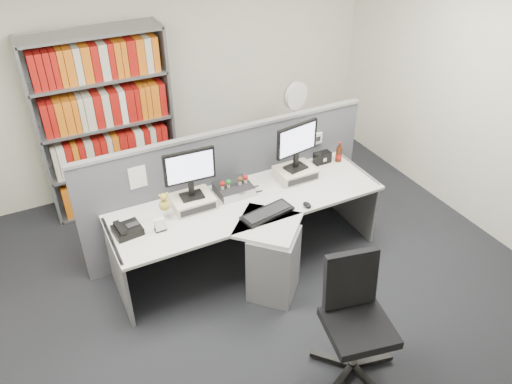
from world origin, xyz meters
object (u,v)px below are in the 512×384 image
keyboard (267,213)px  mouse (307,205)px  speaker (322,158)px  office_chair (355,315)px  desk_phone (127,230)px  shelving_unit (106,126)px  monitor_left (190,170)px  desk_fan (295,99)px  desk (259,236)px  desk_calendar (160,225)px  cola_bottle (339,154)px  desktop_pc (234,189)px  filing_cabinet (293,151)px  monitor_right (297,143)px

keyboard → mouse: 0.39m
mouse → speaker: bearing=47.3°
office_chair → desk_phone: bearing=130.7°
desk_phone → speaker: speaker is taller
shelving_unit → office_chair: (1.07, -3.11, -0.44)m
desk_phone → speaker: (2.14, 0.24, 0.02)m
keyboard → monitor_left: bearing=141.7°
desk_fan → office_chair: bearing=-111.3°
desk → desk_phone: (-1.14, 0.26, 0.30)m
desk_calendar → cola_bottle: 2.06m
desk_fan → desktop_pc: bearing=-141.8°
cola_bottle → desk_fan: size_ratio=0.40×
mouse → shelving_unit: (-1.34, 1.96, 0.24)m
desk_phone → cola_bottle: bearing=4.6°
monitor_left → filing_cabinet: monitor_left is taller
keyboard → speaker: (0.95, 0.55, 0.04)m
mouse → keyboard: bearing=171.4°
desk_phone → cola_bottle: cola_bottle is taller
shelving_unit → cola_bottle: bearing=-34.1°
monitor_right → desk_calendar: monitor_right is taller
filing_cabinet → shelving_unit: bearing=167.9°
keyboard → desk_calendar: desk_calendar is taller
filing_cabinet → office_chair: bearing=-111.2°
desktop_pc → cola_bottle: 1.24m
monitor_right → filing_cabinet: size_ratio=0.69×
cola_bottle → filing_cabinet: 1.06m
mouse → monitor_left: bearing=152.2°
monitor_left → desk_fan: bearing=31.0°
desktop_pc → desk_phone: size_ratio=1.32×
monitor_left → office_chair: size_ratio=0.47×
desktop_pc → filing_cabinet: 1.66m
mouse → desk_calendar: 1.34m
desk → desk_fan: 1.94m
keyboard → desk: bearing=140.1°
desk → cola_bottle: bearing=20.8°
desktop_pc → office_chair: size_ratio=0.33×
desk → mouse: mouse is taller
filing_cabinet → desk_fan: bearing=-90.0°
monitor_left → mouse: 1.12m
desk_calendar → speaker: desk_calendar is taller
desktop_pc → cola_bottle: size_ratio=1.48×
monitor_right → desk_phone: size_ratio=1.93×
desk_phone → desk_fan: (2.34, 1.14, 0.29)m
mouse → filing_cabinet: (0.76, 1.51, -0.39)m
monitor_right → desk_calendar: 1.53m
mouse → office_chair: office_chair is taller
office_chair → desk: bearing=97.5°
desk_calendar → filing_cabinet: size_ratio=0.17×
cola_bottle → filing_cabinet: cola_bottle is taller
desk_phone → shelving_unit: bearing=81.5°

